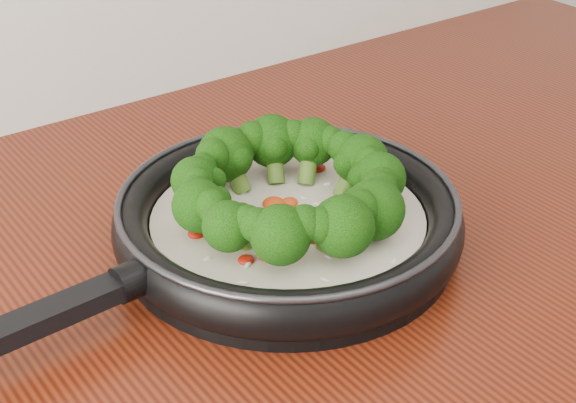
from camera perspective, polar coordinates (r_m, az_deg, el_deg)
skillet at (r=0.81m, az=-0.06°, el=-0.76°), size 0.53×0.35×0.10m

